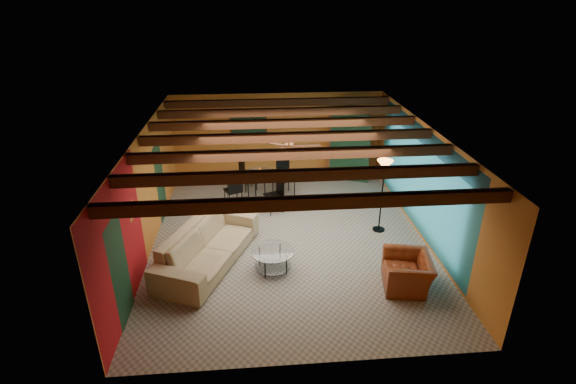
{
  "coord_description": "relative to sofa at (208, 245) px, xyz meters",
  "views": [
    {
      "loc": [
        -0.82,
        -9.26,
        5.53
      ],
      "look_at": [
        0.0,
        0.2,
        1.15
      ],
      "focal_mm": 27.35,
      "sensor_mm": 36.0,
      "label": 1
    }
  ],
  "objects": [
    {
      "name": "sofa",
      "position": [
        0.0,
        0.0,
        0.0
      ],
      "size": [
        2.27,
        3.24,
        0.88
      ],
      "primitive_type": "imported",
      "rotation": [
        0.0,
        0.0,
        1.17
      ],
      "color": "#9C8864",
      "rests_on": "ground"
    },
    {
      "name": "armoire",
      "position": [
        4.06,
        4.6,
        0.61
      ],
      "size": [
        1.33,
        0.99,
        2.1
      ],
      "primitive_type": "cube",
      "rotation": [
        0.0,
        0.0,
        -0.38
      ],
      "color": "brown",
      "rests_on": "ground"
    },
    {
      "name": "dining_table",
      "position": [
        1.24,
        3.11,
        0.12
      ],
      "size": [
        2.83,
        2.83,
        1.12
      ],
      "primitive_type": null,
      "rotation": [
        0.0,
        0.0,
        0.41
      ],
      "color": "white",
      "rests_on": "ground"
    },
    {
      "name": "armchair",
      "position": [
        4.08,
        -1.22,
        -0.1
      ],
      "size": [
        1.08,
        1.18,
        0.68
      ],
      "primitive_type": "imported",
      "rotation": [
        0.0,
        0.0,
        -1.74
      ],
      "color": "maroon",
      "rests_on": "ground"
    },
    {
      "name": "painting",
      "position": [
        0.96,
        4.86,
        1.21
      ],
      "size": [
        1.05,
        0.03,
        0.65
      ],
      "primitive_type": "cube",
      "color": "black",
      "rests_on": "wall_back"
    },
    {
      "name": "room",
      "position": [
        1.86,
        1.01,
        1.92
      ],
      "size": [
        6.52,
        8.01,
        2.71
      ],
      "color": "gray",
      "rests_on": "ground"
    },
    {
      "name": "floor_lamp",
      "position": [
        4.16,
        1.09,
        0.5
      ],
      "size": [
        0.46,
        0.46,
        1.89
      ],
      "primitive_type": null,
      "rotation": [
        0.0,
        0.0,
        0.24
      ],
      "color": "black",
      "rests_on": "ground"
    },
    {
      "name": "ceiling_fan",
      "position": [
        1.86,
        0.9,
        1.92
      ],
      "size": [
        1.5,
        1.5,
        0.44
      ],
      "primitive_type": null,
      "color": "#472614",
      "rests_on": "ceiling"
    },
    {
      "name": "vase",
      "position": [
        1.24,
        3.11,
        0.78
      ],
      "size": [
        0.26,
        0.26,
        0.21
      ],
      "primitive_type": "imported",
      "rotation": [
        0.0,
        0.0,
        -0.4
      ],
      "color": "orange",
      "rests_on": "dining_table"
    },
    {
      "name": "coffee_table",
      "position": [
        1.4,
        -0.41,
        -0.2
      ],
      "size": [
        1.13,
        1.13,
        0.48
      ],
      "primitive_type": null,
      "rotation": [
        0.0,
        0.0,
        0.23
      ],
      "color": "silver",
      "rests_on": "ground"
    },
    {
      "name": "potted_plant",
      "position": [
        4.06,
        4.6,
        1.88
      ],
      "size": [
        0.45,
        0.41,
        0.45
      ],
      "primitive_type": "imported",
      "rotation": [
        0.0,
        0.0,
        -0.15
      ],
      "color": "#26661E",
      "rests_on": "armoire"
    }
  ]
}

